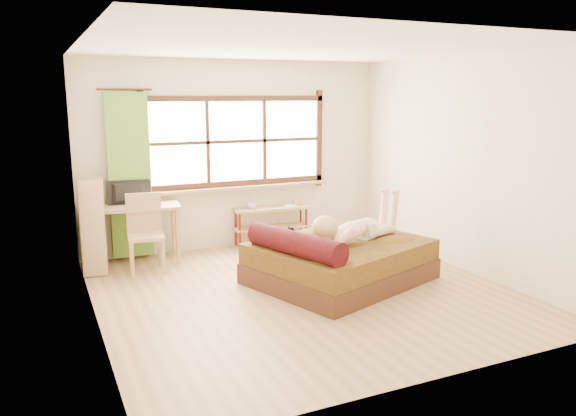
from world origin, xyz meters
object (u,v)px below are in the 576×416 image
woman (354,218)px  kitten (282,237)px  bed (338,260)px  pipe_shelf (272,217)px  bookshelf (93,226)px  desk (131,213)px  chair (145,228)px

woman → kitten: size_ratio=4.67×
bed → kitten: size_ratio=8.03×
woman → kitten: bearing=151.3°
pipe_shelf → bookshelf: (-2.56, -0.29, 0.18)m
bed → desk: (-2.11, 1.80, 0.42)m
desk → chair: 0.40m
kitten → bookshelf: 2.46m
chair → bookshelf: bookshelf is taller
chair → pipe_shelf: size_ratio=0.86×
bookshelf → kitten: bearing=-30.5°
desk → chair: size_ratio=1.34×
woman → chair: woman is taller
bed → kitten: (-0.67, 0.12, 0.34)m
bed → pipe_shelf: size_ratio=2.04×
desk → kitten: bearing=-42.8°
woman → pipe_shelf: size_ratio=1.18×
woman → chair: bearing=127.3°
bed → pipe_shelf: 1.92m
desk → bookshelf: 0.53m
kitten → chair: (-1.33, 1.32, -0.06)m
woman → kitten: 0.90m
desk → pipe_shelf: bearing=10.0°
bed → kitten: bearing=151.4°
desk → chair: chair is taller
woman → chair: (-2.20, 1.47, -0.23)m
woman → bookshelf: bookshelf is taller
chair → bookshelf: size_ratio=0.84×
woman → kitten: woman is taller
desk → bookshelf: size_ratio=1.12×
bed → woman: 0.55m
kitten → desk: bearing=111.6°
woman → bookshelf: size_ratio=1.16×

